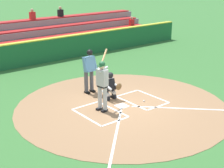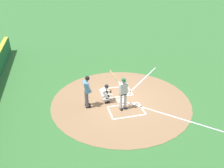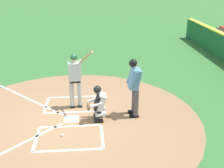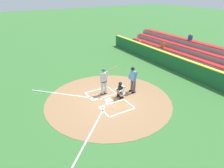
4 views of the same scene
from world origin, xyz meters
name	(u,v)px [view 3 (image 3 of 4)]	position (x,y,z in m)	size (l,w,h in m)	color
ground_plane	(71,119)	(0.00, 0.00, 0.00)	(120.00, 120.00, 0.00)	#387033
dirt_circle	(71,119)	(0.00, 0.00, 0.01)	(8.00, 8.00, 0.01)	#99704C
home_plate_and_chalk	(43,120)	(0.00, 0.88, 0.01)	(7.93, 4.91, 0.01)	white
batter	(75,77)	(0.82, -0.14, 1.10)	(0.87, 0.83, 2.13)	#BCBCBC
catcher	(98,103)	(-0.11, -0.84, 0.59)	(0.59, 0.60, 1.13)	black
plate_umpire	(134,84)	(0.11, -1.96, 1.08)	(0.59, 0.42, 1.86)	#4C4C51
baseball	(62,135)	(-0.96, 0.20, 0.04)	(0.07, 0.07, 0.07)	white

